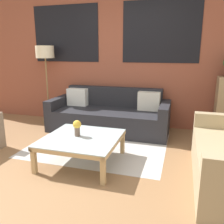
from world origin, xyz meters
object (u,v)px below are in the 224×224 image
object	(u,v)px
couch_dark	(109,116)
coffee_table	(82,141)
flower_vase	(77,127)
floor_lamp	(45,56)

from	to	relation	value
couch_dark	coffee_table	distance (m)	1.42
coffee_table	flower_vase	world-z (taller)	flower_vase
flower_vase	couch_dark	bearing A→B (deg)	89.40
coffee_table	floor_lamp	distance (m)	2.41
floor_lamp	flower_vase	bearing A→B (deg)	-48.55
couch_dark	coffee_table	bearing A→B (deg)	-87.62
couch_dark	flower_vase	world-z (taller)	couch_dark
couch_dark	flower_vase	xyz separation A→B (m)	(-0.01, -1.39, 0.21)
couch_dark	coffee_table	xyz separation A→B (m)	(0.06, -1.42, 0.04)
couch_dark	flower_vase	size ratio (longest dim) A/B	10.17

